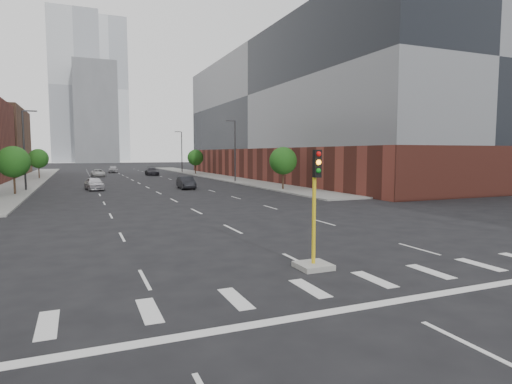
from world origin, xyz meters
TOP-DOWN VIEW (x-y plane):
  - sidewalk_left_far at (-15.00, 74.00)m, footprint 5.00×92.00m
  - sidewalk_right_far at (15.00, 74.00)m, footprint 5.00×92.00m
  - building_right_main at (29.50, 60.00)m, footprint 24.00×70.00m
  - tower_left at (-8.00, 220.00)m, footprint 22.00×22.00m
  - tower_right at (10.00, 260.00)m, footprint 20.00×20.00m
  - tower_mid at (0.00, 200.00)m, footprint 18.00×18.00m
  - median_traffic_signal at (0.00, 8.97)m, footprint 1.20×1.20m
  - streetlight_right_a at (13.41, 55.00)m, footprint 1.60×0.22m
  - streetlight_right_b at (13.41, 90.00)m, footprint 1.60×0.22m
  - streetlight_left at (-13.41, 50.00)m, footprint 1.60×0.22m
  - tree_left_near at (-14.00, 45.00)m, footprint 3.20×3.20m
  - tree_left_far at (-14.00, 75.00)m, footprint 3.20×3.20m
  - tree_right_near at (14.00, 40.00)m, footprint 3.20×3.20m
  - tree_right_far at (14.00, 80.00)m, footprint 3.20×3.20m
  - car_near_left at (-6.29, 48.34)m, footprint 2.34×4.67m
  - car_mid_right at (3.97, 45.97)m, footprint 1.75×4.63m
  - car_far_left at (-4.62, 78.45)m, footprint 2.35×4.88m
  - car_deep_right at (5.16, 79.17)m, footprint 2.16×5.25m
  - car_distant at (-0.87, 94.28)m, footprint 2.23×4.85m

SIDE VIEW (x-z plane):
  - sidewalk_left_far at x=-15.00m, z-range 0.00..0.15m
  - sidewalk_right_far at x=15.00m, z-range 0.00..0.15m
  - car_far_left at x=-4.62m, z-range 0.00..1.34m
  - car_mid_right at x=3.97m, z-range 0.00..1.51m
  - car_deep_right at x=5.16m, z-range 0.00..1.52m
  - car_near_left at x=-6.29m, z-range 0.00..1.53m
  - car_distant at x=-0.87m, z-range 0.00..1.61m
  - median_traffic_signal at x=0.00m, z-range -1.23..3.17m
  - tree_left_near at x=-14.00m, z-range 0.97..5.82m
  - tree_left_far at x=-14.00m, z-range 0.97..5.82m
  - tree_right_near at x=14.00m, z-range 0.97..5.82m
  - tree_right_far at x=14.00m, z-range 0.97..5.82m
  - streetlight_right_a at x=13.41m, z-range 0.47..9.55m
  - streetlight_right_b at x=13.41m, z-range 0.47..9.55m
  - streetlight_left at x=-13.41m, z-range 0.47..9.55m
  - building_right_main at x=29.50m, z-range 0.00..22.00m
  - tower_mid at x=0.00m, z-range 0.00..44.00m
  - tower_left at x=-8.00m, z-range 0.00..70.00m
  - tower_right at x=10.00m, z-range 0.00..80.00m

